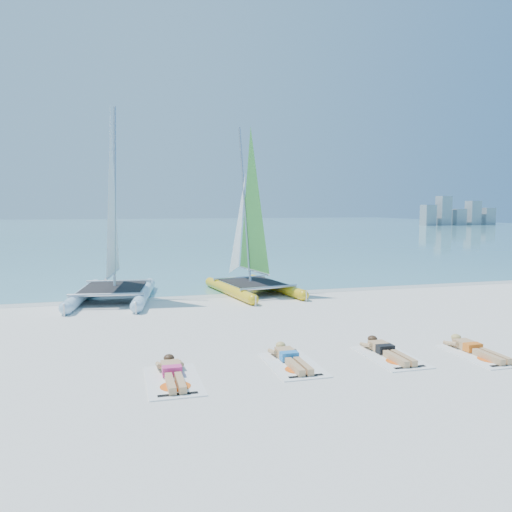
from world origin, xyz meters
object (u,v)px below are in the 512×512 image
at_px(catamaran_yellow, 248,238).
at_px(towel_c, 390,357).
at_px(sunbather_a, 172,372).
at_px(towel_d, 480,355).
at_px(catamaran_blue, 113,239).
at_px(sunbather_c, 386,350).
at_px(sunbather_b, 290,357).
at_px(sunbather_d, 474,348).
at_px(towel_b, 293,365).
at_px(towel_a, 173,380).

xyz_separation_m(catamaran_yellow, towel_c, (0.87, -9.06, -2.05)).
height_order(sunbather_a, towel_d, sunbather_a).
bearing_deg(catamaran_blue, sunbather_a, -74.26).
distance_m(sunbather_a, sunbather_c, 4.71).
bearing_deg(sunbather_b, sunbather_d, -6.25).
bearing_deg(sunbather_c, towel_d, -16.70).
relative_size(sunbather_a, towel_b, 0.93).
height_order(catamaran_yellow, towel_c, catamaran_yellow).
distance_m(sunbather_a, towel_c, 4.71).
distance_m(towel_b, sunbather_b, 0.22).
relative_size(catamaran_blue, towel_a, 3.85).
xyz_separation_m(towel_b, sunbather_b, (-0.00, 0.19, 0.11)).
distance_m(catamaran_blue, towel_a, 9.18).
xyz_separation_m(catamaran_yellow, towel_b, (-1.35, -9.00, -2.05)).
height_order(towel_a, towel_c, same).
xyz_separation_m(towel_d, sunbather_d, (0.00, 0.19, 0.11)).
xyz_separation_m(towel_b, towel_d, (4.19, -0.46, 0.00)).
height_order(towel_a, towel_b, same).
height_order(towel_d, sunbather_d, sunbather_d).
distance_m(catamaran_blue, sunbather_d, 11.96).
relative_size(towel_b, sunbather_b, 1.07).
bearing_deg(sunbather_b, towel_d, -8.83).
distance_m(catamaran_yellow, towel_b, 9.33).
relative_size(catamaran_yellow, sunbather_a, 3.79).
height_order(catamaran_blue, towel_b, catamaran_blue).
xyz_separation_m(towel_a, sunbather_c, (4.70, 0.42, 0.11)).
bearing_deg(catamaran_yellow, sunbather_d, -82.39).
bearing_deg(towel_b, sunbather_a, -177.66).
relative_size(catamaran_yellow, sunbather_c, 3.79).
xyz_separation_m(catamaran_blue, sunbather_a, (1.14, -8.67, -2.01)).
height_order(towel_c, sunbather_c, sunbather_c).
relative_size(catamaran_yellow, towel_c, 3.54).
relative_size(catamaran_yellow, towel_a, 3.54).
height_order(catamaran_blue, sunbather_c, catamaran_blue).
bearing_deg(sunbather_b, catamaran_blue, 113.40).
bearing_deg(towel_a, towel_c, 2.82).
height_order(catamaran_yellow, sunbather_d, catamaran_yellow).
distance_m(sunbather_b, towel_c, 2.24).
distance_m(towel_c, sunbather_c, 0.22).
relative_size(towel_b, towel_c, 1.00).
xyz_separation_m(sunbather_a, sunbather_d, (6.67, -0.17, 0.00)).
relative_size(towel_a, towel_c, 1.00).
height_order(towel_c, towel_d, same).
bearing_deg(towel_b, towel_a, -173.25).
bearing_deg(catamaran_yellow, towel_b, -107.96).
bearing_deg(towel_b, catamaran_yellow, 81.46).
relative_size(towel_a, sunbather_a, 1.07).
bearing_deg(sunbather_b, sunbather_a, -173.25).
distance_m(towel_b, towel_d, 4.21).
bearing_deg(sunbather_c, sunbather_d, -11.43).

